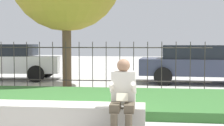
# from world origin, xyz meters

# --- Properties ---
(stone_bench) EXTENTS (2.96, 0.59, 0.45)m
(stone_bench) POSITION_xyz_m (0.01, 0.00, 0.20)
(stone_bench) COLOR #ADA89E
(stone_bench) RESTS_ON ground_plane
(person_seated_reader) EXTENTS (0.42, 0.73, 1.25)m
(person_seated_reader) POSITION_xyz_m (1.13, -0.33, 0.68)
(person_seated_reader) COLOR black
(person_seated_reader) RESTS_ON ground_plane
(grass_berm) EXTENTS (8.96, 3.18, 0.19)m
(grass_berm) POSITION_xyz_m (0.00, 2.29, 0.10)
(grass_berm) COLOR #33662D
(grass_berm) RESTS_ON ground_plane
(iron_fence) EXTENTS (6.96, 0.03, 1.55)m
(iron_fence) POSITION_xyz_m (0.00, 4.56, 0.81)
(iron_fence) COLOR #332D28
(iron_fence) RESTS_ON ground_plane
(car_parked_right) EXTENTS (4.65, 2.17, 1.43)m
(car_parked_right) POSITION_xyz_m (3.48, 6.69, 0.76)
(car_parked_right) COLOR #383D56
(car_parked_right) RESTS_ON ground_plane
(car_parked_left) EXTENTS (4.48, 2.14, 1.46)m
(car_parked_left) POSITION_xyz_m (-4.18, 7.01, 0.78)
(car_parked_left) COLOR silver
(car_parked_left) RESTS_ON ground_plane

